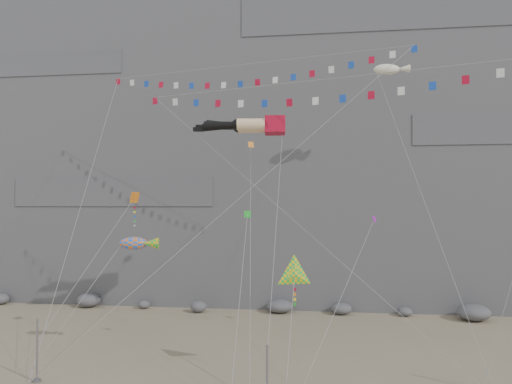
# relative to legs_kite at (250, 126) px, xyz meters

# --- Properties ---
(ground) EXTENTS (120.00, 120.00, 0.00)m
(ground) POSITION_rel_legs_kite_xyz_m (1.32, -5.47, -16.75)
(ground) COLOR gray
(ground) RESTS_ON ground
(cliff) EXTENTS (80.00, 28.00, 50.00)m
(cliff) POSITION_rel_legs_kite_xyz_m (1.32, 26.53, 8.25)
(cliff) COLOR slate
(cliff) RESTS_ON ground
(talus_boulders) EXTENTS (60.00, 3.00, 1.20)m
(talus_boulders) POSITION_rel_legs_kite_xyz_m (1.32, 11.53, -16.15)
(talus_boulders) COLOR slate
(talus_boulders) RESTS_ON ground
(anchor_pole_left) EXTENTS (0.12, 0.12, 3.79)m
(anchor_pole_left) POSITION_rel_legs_kite_xyz_m (-11.54, -9.67, -14.86)
(anchor_pole_left) COLOR slate
(anchor_pole_left) RESTS_ON ground
(legs_kite) EXTENTS (7.15, 15.42, 21.95)m
(legs_kite) POSITION_rel_legs_kite_xyz_m (0.00, 0.00, 0.00)
(legs_kite) COLOR #B80B27
(legs_kite) RESTS_ON ground
(flag_banner_upper) EXTENTS (26.38, 17.60, 29.00)m
(flag_banner_upper) POSITION_rel_legs_kite_xyz_m (-0.72, 4.13, 5.99)
(flag_banner_upper) COLOR #B80B27
(flag_banner_upper) RESTS_ON ground
(flag_banner_lower) EXTENTS (28.21, 8.61, 22.08)m
(flag_banner_lower) POSITION_rel_legs_kite_xyz_m (6.02, -2.87, 2.71)
(flag_banner_lower) COLOR #B80B27
(flag_banner_lower) RESTS_ON ground
(harlequin_kite) EXTENTS (6.57, 6.13, 13.58)m
(harlequin_kite) POSITION_rel_legs_kite_xyz_m (-8.03, -3.20, -5.60)
(harlequin_kite) COLOR red
(harlequin_kite) RESTS_ON ground
(fish_windsock) EXTENTS (7.19, 4.54, 10.32)m
(fish_windsock) POSITION_rel_legs_kite_xyz_m (-7.21, -5.38, -8.72)
(fish_windsock) COLOR orange
(fish_windsock) RESTS_ON ground
(delta_kite) EXTENTS (2.35, 5.16, 8.39)m
(delta_kite) POSITION_rel_legs_kite_xyz_m (3.90, -8.33, -10.21)
(delta_kite) COLOR yellow
(delta_kite) RESTS_ON ground
(blimp_windsock) EXTENTS (6.19, 14.29, 26.56)m
(blimp_windsock) POSITION_rel_legs_kite_xyz_m (11.22, 6.81, 5.76)
(blimp_windsock) COLOR #F8EECC
(blimp_windsock) RESTS_ON ground
(small_kite_a) EXTENTS (2.64, 15.03, 21.41)m
(small_kite_a) POSITION_rel_legs_kite_xyz_m (-0.42, 3.47, -1.35)
(small_kite_a) COLOR orange
(small_kite_a) RESTS_ON ground
(small_kite_b) EXTENTS (5.85, 11.56, 15.43)m
(small_kite_b) POSITION_rel_legs_kite_xyz_m (9.38, 0.96, -7.36)
(small_kite_b) COLOR purple
(small_kite_b) RESTS_ON ground
(small_kite_c) EXTENTS (0.94, 8.31, 12.65)m
(small_kite_c) POSITION_rel_legs_kite_xyz_m (0.58, -5.18, -6.93)
(small_kite_c) COLOR green
(small_kite_c) RESTS_ON ground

